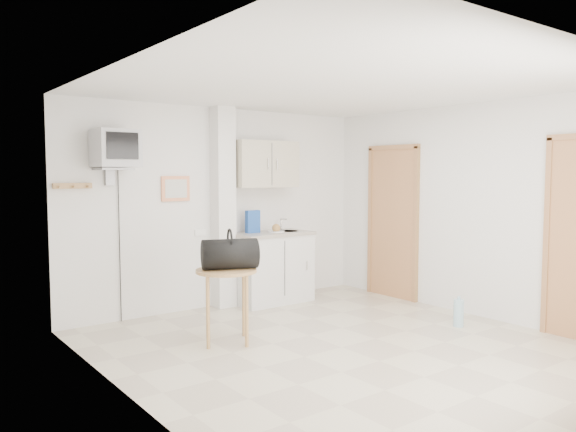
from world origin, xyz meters
TOP-DOWN VIEW (x-y plane):
  - ground at (0.00, 0.00)m, footprint 4.50×4.50m
  - room_envelope at (0.24, 0.09)m, footprint 4.24×4.54m
  - kitchenette at (0.57, 2.00)m, footprint 1.03×0.58m
  - crt_television at (-1.45, 2.02)m, footprint 0.44×0.45m
  - round_table at (-0.80, 0.82)m, footprint 0.60×0.60m
  - duffel_bag at (-0.76, 0.81)m, footprint 0.61×0.47m
  - water_bottle at (1.53, -0.23)m, footprint 0.11×0.11m

SIDE VIEW (x-z plane):
  - ground at x=0.00m, z-range 0.00..0.00m
  - water_bottle at x=1.53m, z-range -0.02..0.32m
  - round_table at x=-0.80m, z-range 0.26..1.00m
  - kitchenette at x=0.57m, z-range -0.25..1.85m
  - duffel_bag at x=-0.76m, z-range 0.69..1.09m
  - room_envelope at x=0.24m, z-range 0.26..2.81m
  - crt_television at x=-1.45m, z-range 0.86..3.01m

